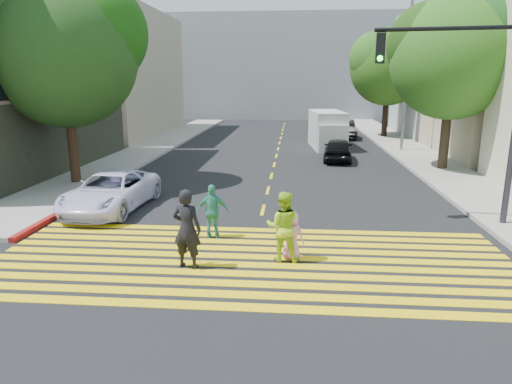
# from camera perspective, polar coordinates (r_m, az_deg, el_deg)

# --- Properties ---
(ground) EXTENTS (120.00, 120.00, 0.00)m
(ground) POSITION_cam_1_polar(r_m,az_deg,el_deg) (10.67, -1.37, -11.20)
(ground) COLOR black
(sidewalk_left) EXTENTS (3.00, 40.00, 0.15)m
(sidewalk_left) POSITION_cam_1_polar(r_m,az_deg,el_deg) (33.33, -12.00, 5.85)
(sidewalk_left) COLOR gray
(sidewalk_left) RESTS_ON ground
(sidewalk_right) EXTENTS (3.00, 60.00, 0.15)m
(sidewalk_right) POSITION_cam_1_polar(r_m,az_deg,el_deg) (26.10, 21.30, 3.07)
(sidewalk_right) COLOR gray
(sidewalk_right) RESTS_ON ground
(curb_red) EXTENTS (0.20, 8.00, 0.16)m
(curb_red) POSITION_cam_1_polar(r_m,az_deg,el_deg) (18.08, -21.51, -1.37)
(curb_red) COLOR maroon
(curb_red) RESTS_ON ground
(crosswalk) EXTENTS (13.40, 5.30, 0.01)m
(crosswalk) POSITION_cam_1_polar(r_m,az_deg,el_deg) (11.83, -0.70, -8.57)
(crosswalk) COLOR yellow
(crosswalk) RESTS_ON ground
(lane_line) EXTENTS (0.12, 34.40, 0.01)m
(lane_line) POSITION_cam_1_polar(r_m,az_deg,el_deg) (32.45, 2.88, 5.80)
(lane_line) COLOR yellow
(lane_line) RESTS_ON ground
(building_left_tan) EXTENTS (12.00, 16.00, 10.00)m
(building_left_tan) POSITION_cam_1_polar(r_m,az_deg,el_deg) (41.30, -20.21, 13.66)
(building_left_tan) COLOR tan
(building_left_tan) RESTS_ON ground
(building_right_grey) EXTENTS (10.00, 10.00, 10.00)m
(building_right_grey) POSITION_cam_1_polar(r_m,az_deg,el_deg) (42.00, 24.87, 13.24)
(building_right_grey) COLOR gray
(building_right_grey) RESTS_ON ground
(backdrop_block) EXTENTS (30.00, 8.00, 12.00)m
(backdrop_block) POSITION_cam_1_polar(r_m,az_deg,el_deg) (57.65, 3.86, 15.25)
(backdrop_block) COLOR gray
(backdrop_block) RESTS_ON ground
(tree_left) EXTENTS (7.56, 7.40, 8.69)m
(tree_left) POSITION_cam_1_polar(r_m,az_deg,el_deg) (21.34, -22.69, 16.41)
(tree_left) COLOR #412B1A
(tree_left) RESTS_ON ground
(tree_right_near) EXTENTS (8.17, 7.94, 8.71)m
(tree_right_near) POSITION_cam_1_polar(r_m,az_deg,el_deg) (24.98, 23.66, 15.87)
(tree_right_near) COLOR black
(tree_right_near) RESTS_ON ground
(tree_right_far) EXTENTS (6.91, 6.52, 8.65)m
(tree_right_far) POSITION_cam_1_polar(r_m,az_deg,el_deg) (38.34, 16.35, 15.26)
(tree_right_far) COLOR black
(tree_right_far) RESTS_ON ground
(pedestrian_man) EXTENTS (0.81, 0.61, 1.99)m
(pedestrian_man) POSITION_cam_1_polar(r_m,az_deg,el_deg) (11.24, -8.63, -4.58)
(pedestrian_man) COLOR black
(pedestrian_man) RESTS_ON ground
(pedestrian_woman) EXTENTS (0.93, 0.75, 1.81)m
(pedestrian_woman) POSITION_cam_1_polar(r_m,az_deg,el_deg) (11.60, 3.43, -4.32)
(pedestrian_woman) COLOR #AEDE22
(pedestrian_woman) RESTS_ON ground
(pedestrian_child) EXTENTS (0.72, 0.58, 1.27)m
(pedestrian_child) POSITION_cam_1_polar(r_m,az_deg,el_deg) (11.79, 4.54, -5.44)
(pedestrian_child) COLOR #F298D7
(pedestrian_child) RESTS_ON ground
(pedestrian_extra) EXTENTS (0.96, 0.47, 1.59)m
(pedestrian_extra) POSITION_cam_1_polar(r_m,az_deg,el_deg) (13.36, -5.43, -2.41)
(pedestrian_extra) COLOR teal
(pedestrian_extra) RESTS_ON ground
(white_sedan) EXTENTS (2.53, 4.93, 1.33)m
(white_sedan) POSITION_cam_1_polar(r_m,az_deg,el_deg) (16.99, -17.70, 0.06)
(white_sedan) COLOR white
(white_sedan) RESTS_ON ground
(dark_car_near) EXTENTS (1.93, 4.04, 1.33)m
(dark_car_near) POSITION_cam_1_polar(r_m,az_deg,el_deg) (26.60, 10.22, 5.27)
(dark_car_near) COLOR black
(dark_car_near) RESTS_ON ground
(silver_car) EXTENTS (2.51, 4.78, 1.32)m
(silver_car) POSITION_cam_1_polar(r_m,az_deg,el_deg) (40.61, 8.14, 8.23)
(silver_car) COLOR #919FAB
(silver_car) RESTS_ON ground
(dark_car_parked) EXTENTS (1.63, 4.41, 1.44)m
(dark_car_parked) POSITION_cam_1_polar(r_m,az_deg,el_deg) (37.31, 10.92, 7.73)
(dark_car_parked) COLOR black
(dark_car_parked) RESTS_ON ground
(white_van) EXTENTS (2.42, 5.39, 2.47)m
(white_van) POSITION_cam_1_polar(r_m,az_deg,el_deg) (31.56, 8.94, 7.57)
(white_van) COLOR silver
(white_van) RESTS_ON ground
(traffic_signal) EXTENTS (4.36, 0.79, 6.42)m
(traffic_signal) POSITION_cam_1_polar(r_m,az_deg,el_deg) (15.47, 25.89, 11.14)
(traffic_signal) COLOR #292833
(traffic_signal) RESTS_ON ground
(street_lamp) EXTENTS (2.26, 0.32, 9.97)m
(street_lamp) POSITION_cam_1_polar(r_m,az_deg,el_deg) (30.80, 18.07, 15.41)
(street_lamp) COLOR slate
(street_lamp) RESTS_ON ground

